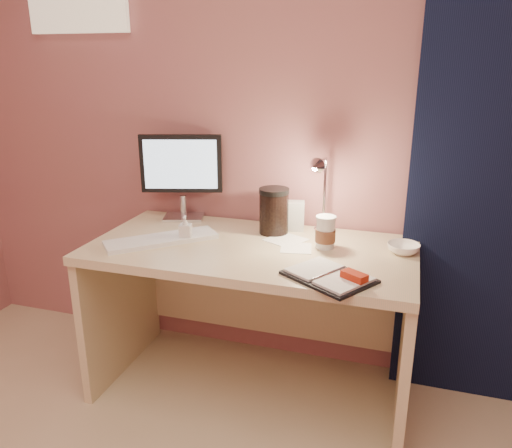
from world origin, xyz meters
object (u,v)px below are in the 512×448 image
(keyboard, at_px, (161,240))
(planner, at_px, (331,276))
(lotion_bottle, at_px, (185,228))
(coffee_cup, at_px, (325,233))
(desk, at_px, (256,286))
(bowl, at_px, (404,248))
(product_box, at_px, (294,216))
(dark_jar, at_px, (274,213))
(monitor, at_px, (181,169))
(desk_lamp, at_px, (324,188))

(keyboard, bearing_deg, planner, -55.33)
(lotion_bottle, bearing_deg, planner, -17.58)
(keyboard, xyz_separation_m, coffee_cup, (0.71, 0.15, 0.06))
(desk, height_order, coffee_cup, coffee_cup)
(bowl, distance_m, lotion_bottle, 0.94)
(keyboard, height_order, coffee_cup, coffee_cup)
(lotion_bottle, relative_size, product_box, 0.84)
(desk, xyz_separation_m, planner, (0.39, -0.31, 0.24))
(coffee_cup, distance_m, dark_jar, 0.29)
(planner, bearing_deg, desk, 173.32)
(coffee_cup, bearing_deg, monitor, 165.33)
(coffee_cup, distance_m, bowl, 0.33)
(desk_lamp, bearing_deg, desk, -149.26)
(keyboard, distance_m, dark_jar, 0.52)
(monitor, height_order, planner, monitor)
(keyboard, height_order, dark_jar, dark_jar)
(keyboard, relative_size, desk_lamp, 1.32)
(bowl, bearing_deg, monitor, 171.20)
(product_box, bearing_deg, lotion_bottle, -157.02)
(desk_lamp, bearing_deg, keyboard, -151.21)
(desk, height_order, lotion_bottle, lotion_bottle)
(desk, bearing_deg, bowl, 3.21)
(coffee_cup, height_order, dark_jar, dark_jar)
(monitor, relative_size, bowl, 3.20)
(planner, bearing_deg, coffee_cup, 136.07)
(desk, height_order, monitor, monitor)
(desk, relative_size, keyboard, 2.86)
(planner, distance_m, bowl, 0.43)
(planner, xyz_separation_m, product_box, (-0.26, 0.51, 0.06))
(planner, height_order, coffee_cup, coffee_cup)
(lotion_bottle, relative_size, dark_jar, 0.60)
(monitor, bearing_deg, desk_lamp, -23.28)
(keyboard, relative_size, coffee_cup, 3.48)
(coffee_cup, relative_size, desk_lamp, 0.38)
(bowl, relative_size, desk_lamp, 0.36)
(bowl, xyz_separation_m, desk_lamp, (-0.36, 0.08, 0.21))
(bowl, distance_m, dark_jar, 0.60)
(monitor, xyz_separation_m, planner, (0.84, -0.52, -0.24))
(lotion_bottle, relative_size, desk_lamp, 0.31)
(monitor, height_order, coffee_cup, monitor)
(desk, xyz_separation_m, dark_jar, (0.05, 0.12, 0.32))
(coffee_cup, bearing_deg, planner, -76.28)
(monitor, xyz_separation_m, keyboard, (0.05, -0.34, -0.25))
(keyboard, xyz_separation_m, dark_jar, (0.44, 0.27, 0.09))
(planner, bearing_deg, bowl, 87.04)
(planner, height_order, dark_jar, dark_jar)
(coffee_cup, relative_size, lotion_bottle, 1.23)
(monitor, distance_m, desk_lamp, 0.73)
(monitor, bearing_deg, desk, -40.82)
(coffee_cup, bearing_deg, lotion_bottle, -170.61)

